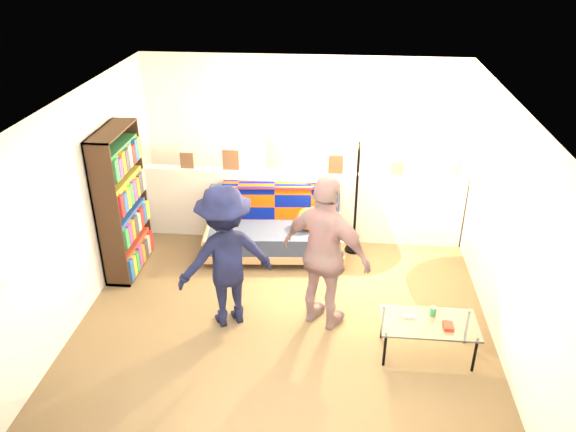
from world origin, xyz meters
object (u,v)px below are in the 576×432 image
Objects in this scene: bookshelf at (122,207)px; coffee_table at (429,324)px; floor_lamp at (359,170)px; person_right at (326,254)px; futon_sofa at (276,228)px; person_left at (226,257)px.

coffee_table is (3.59, -1.33, -0.48)m from bookshelf.
bookshelf is at bearing -166.15° from floor_lamp.
bookshelf reaches higher than person_right.
coffee_table is at bearing -70.94° from floor_lamp.
futon_sofa is at bearing 16.38° from bookshelf.
bookshelf is at bearing 8.93° from person_right.
person_right is (2.52, -0.91, 0.01)m from bookshelf.
bookshelf is 3.86m from coffee_table.
futon_sofa is 1.68m from person_right.
person_right is (-1.06, 0.43, 0.50)m from coffee_table.
bookshelf reaches higher than coffee_table.
futon_sofa is 1.97m from bookshelf.
person_right reaches higher than floor_lamp.
floor_lamp is at bearing -158.00° from person_left.
person_right is at bearing -19.73° from bookshelf.
person_right reaches higher than futon_sofa.
floor_lamp is at bearing 9.34° from futon_sofa.
person_left is at bearing -130.33° from floor_lamp.
bookshelf is at bearing -60.61° from person_left.
bookshelf reaches higher than person_left.
futon_sofa is 2.57m from coffee_table.
bookshelf is 1.06× the size of person_right.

